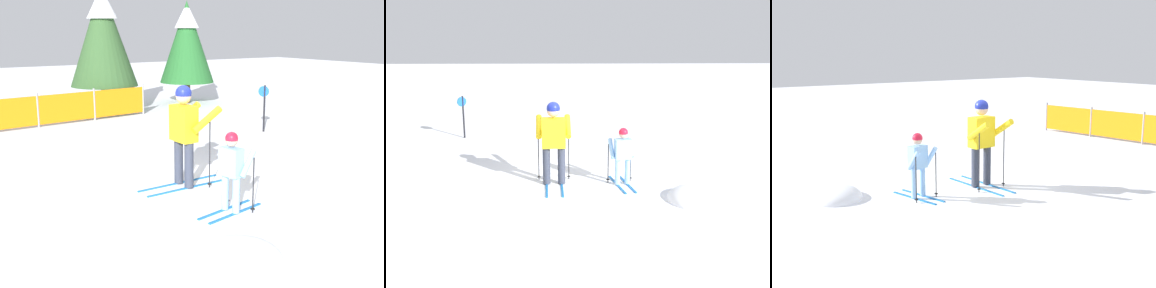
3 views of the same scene
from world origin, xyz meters
TOP-DOWN VIEW (x-y plane):
  - ground_plane at (0.00, 0.00)m, footprint 60.00×60.00m
  - skier_adult at (0.10, 0.02)m, footprint 1.67×0.76m
  - skier_child at (0.01, -1.41)m, footprint 1.18×0.58m
  - trail_marker at (4.29, 2.78)m, footprint 0.19×0.24m
  - snow_mound at (-0.93, -2.71)m, footprint 1.23×1.04m

SIDE VIEW (x-z plane):
  - ground_plane at x=0.00m, z-range 0.00..0.00m
  - snow_mound at x=-0.93m, z-range -0.25..0.25m
  - skier_child at x=0.01m, z-range 0.10..1.32m
  - trail_marker at x=4.29m, z-range 0.15..1.39m
  - skier_adult at x=0.10m, z-range 0.17..1.93m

